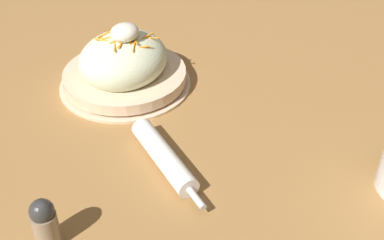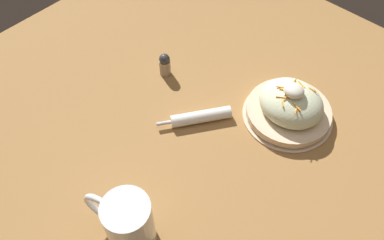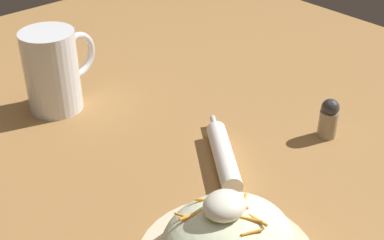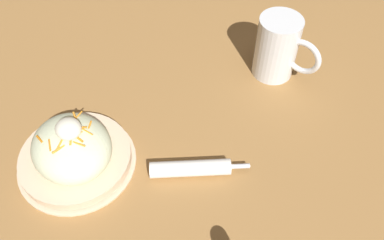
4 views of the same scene
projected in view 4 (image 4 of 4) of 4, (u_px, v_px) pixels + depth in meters
The scene contains 4 objects.
ground_plane at pixel (205, 132), 0.82m from camera, with size 1.43×1.43×0.00m, color #9E703D.
salad_plate at pixel (74, 152), 0.74m from camera, with size 0.22×0.22×0.11m.
beer_mug at pixel (277, 50), 0.88m from camera, with size 0.15×0.09×0.14m.
napkin_roll at pixel (191, 168), 0.75m from camera, with size 0.12×0.16×0.03m.
Camera 4 is at (0.38, -0.33, 0.65)m, focal length 37.85 mm.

